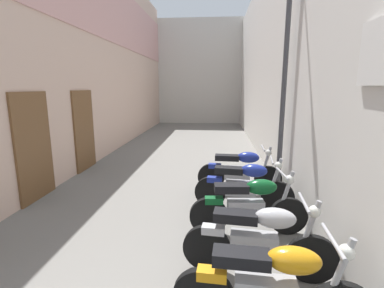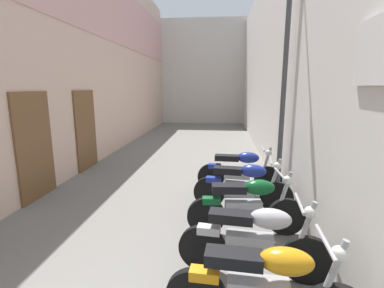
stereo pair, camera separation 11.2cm
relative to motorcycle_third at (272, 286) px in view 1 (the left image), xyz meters
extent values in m
plane|color=slate|center=(-1.64, 4.46, -0.50)|extent=(34.29, 34.29, 0.00)
cube|color=beige|center=(-4.43, 6.46, 2.91)|extent=(0.40, 18.29, 6.82)
cube|color=brown|center=(-4.21, 2.92, 0.60)|extent=(0.06, 1.10, 2.20)
cube|color=brown|center=(-4.21, 5.12, 0.60)|extent=(0.06, 1.10, 2.20)
cube|color=silver|center=(1.14, 6.46, 2.58)|extent=(0.40, 18.29, 6.16)
cube|color=beige|center=(-1.64, 16.61, 2.69)|extent=(8.17, 2.00, 6.39)
ellipsoid|color=orange|center=(0.17, -0.01, 0.28)|extent=(0.50, 0.29, 0.24)
cube|color=black|center=(-0.29, 0.02, 0.26)|extent=(0.53, 0.25, 0.12)
cylinder|color=#9E9EA3|center=(0.54, -0.04, 0.15)|extent=(0.25, 0.08, 0.77)
cylinder|color=#9E9EA3|center=(0.47, -0.03, 0.50)|extent=(0.07, 0.58, 0.04)
sphere|color=silver|center=(0.59, -0.04, 0.40)|extent=(0.14, 0.14, 0.14)
cube|color=orange|center=(-0.55, 0.04, 0.06)|extent=(0.29, 0.16, 0.10)
cylinder|color=black|center=(0.61, 0.76, -0.20)|extent=(0.60, 0.14, 0.60)
cylinder|color=black|center=(-0.63, 0.89, -0.20)|extent=(0.60, 0.14, 0.60)
cube|color=#9E9EA3|center=(-0.06, 0.83, -0.08)|extent=(0.58, 0.25, 0.28)
ellipsoid|color=#B7B7BC|center=(0.17, 0.81, 0.28)|extent=(0.50, 0.31, 0.24)
cube|color=black|center=(-0.29, 0.85, 0.26)|extent=(0.54, 0.27, 0.12)
cylinder|color=#9E9EA3|center=(0.54, 0.77, 0.15)|extent=(0.25, 0.08, 0.77)
cylinder|color=#9E9EA3|center=(0.47, 0.78, 0.50)|extent=(0.09, 0.58, 0.04)
sphere|color=silver|center=(0.59, 0.76, 0.40)|extent=(0.14, 0.14, 0.14)
cube|color=#B7B7BC|center=(-0.55, 0.88, 0.06)|extent=(0.29, 0.17, 0.10)
cylinder|color=black|center=(0.61, 1.89, -0.20)|extent=(0.60, 0.13, 0.60)
cylinder|color=black|center=(-0.63, 1.79, -0.20)|extent=(0.60, 0.13, 0.60)
cube|color=#9E9EA3|center=(-0.06, 1.83, -0.08)|extent=(0.57, 0.24, 0.28)
ellipsoid|color=#0F5123|center=(0.17, 1.85, 0.28)|extent=(0.50, 0.30, 0.24)
cube|color=black|center=(-0.29, 1.82, 0.26)|extent=(0.54, 0.26, 0.12)
cylinder|color=#9E9EA3|center=(0.54, 1.88, 0.15)|extent=(0.25, 0.08, 0.77)
cylinder|color=#9E9EA3|center=(0.47, 1.88, 0.50)|extent=(0.08, 0.58, 0.04)
sphere|color=silver|center=(0.59, 1.89, 0.40)|extent=(0.14, 0.14, 0.14)
cube|color=#0F5123|center=(-0.55, 1.79, 0.06)|extent=(0.29, 0.16, 0.10)
cylinder|color=black|center=(0.61, 2.67, -0.20)|extent=(0.61, 0.15, 0.60)
cylinder|color=black|center=(-0.63, 2.81, -0.20)|extent=(0.61, 0.15, 0.60)
cube|color=#9E9EA3|center=(-0.06, 2.74, -0.08)|extent=(0.58, 0.26, 0.28)
ellipsoid|color=navy|center=(0.17, 2.72, 0.28)|extent=(0.51, 0.31, 0.24)
cube|color=black|center=(-0.29, 2.77, 0.26)|extent=(0.54, 0.28, 0.12)
cylinder|color=#9E9EA3|center=(0.54, 2.68, 0.15)|extent=(0.25, 0.09, 0.77)
cylinder|color=#9E9EA3|center=(0.47, 2.68, 0.50)|extent=(0.10, 0.58, 0.04)
sphere|color=silver|center=(0.59, 2.67, 0.40)|extent=(0.14, 0.14, 0.14)
cube|color=navy|center=(-0.55, 2.80, 0.06)|extent=(0.29, 0.17, 0.10)
cylinder|color=black|center=(0.61, 3.69, -0.20)|extent=(0.60, 0.11, 0.60)
cylinder|color=black|center=(-0.63, 3.74, -0.20)|extent=(0.60, 0.11, 0.60)
cube|color=#9E9EA3|center=(-0.06, 3.72, -0.08)|extent=(0.57, 0.23, 0.28)
ellipsoid|color=navy|center=(0.17, 3.71, 0.28)|extent=(0.49, 0.28, 0.24)
cube|color=black|center=(-0.29, 3.73, 0.26)|extent=(0.53, 0.24, 0.12)
cylinder|color=#9E9EA3|center=(0.54, 3.69, 0.15)|extent=(0.25, 0.07, 0.77)
cylinder|color=#9E9EA3|center=(0.47, 3.69, 0.50)|extent=(0.06, 0.58, 0.04)
sphere|color=silver|center=(0.59, 3.69, 0.40)|extent=(0.14, 0.14, 0.14)
cube|color=navy|center=(-0.55, 3.74, 0.06)|extent=(0.29, 0.15, 0.10)
cylinder|color=#47474C|center=(0.79, 3.51, 1.90)|extent=(0.10, 0.10, 4.80)
camera|label=1|loc=(-0.54, -2.31, 1.79)|focal=26.25mm
camera|label=2|loc=(-0.42, -2.30, 1.79)|focal=26.25mm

